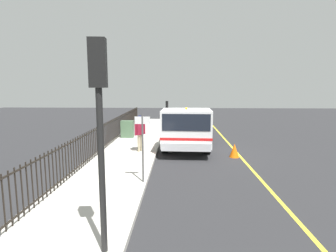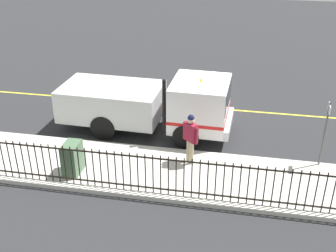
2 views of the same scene
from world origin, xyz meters
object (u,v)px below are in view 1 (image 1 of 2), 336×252
(traffic_light_near, at_px, (99,105))
(street_sign, at_px, (143,140))
(work_truck, at_px, (186,125))
(traffic_cone, at_px, (234,150))
(utility_cabinet, at_px, (127,129))
(worker_standing, at_px, (140,129))

(traffic_light_near, xyz_separation_m, street_sign, (-0.25, -3.80, -1.40))
(work_truck, relative_size, traffic_cone, 10.32)
(work_truck, height_order, utility_cabinet, work_truck)
(traffic_light_near, relative_size, street_sign, 1.75)
(work_truck, distance_m, worker_standing, 2.79)
(utility_cabinet, distance_m, street_sign, 8.15)
(worker_standing, relative_size, street_sign, 0.78)
(traffic_cone, distance_m, street_sign, 5.54)
(worker_standing, distance_m, street_sign, 4.32)
(utility_cabinet, bearing_deg, traffic_cone, 145.36)
(worker_standing, relative_size, utility_cabinet, 1.70)
(work_truck, bearing_deg, worker_standing, 36.90)
(utility_cabinet, relative_size, street_sign, 0.46)
(street_sign, bearing_deg, work_truck, -105.21)
(worker_standing, bearing_deg, traffic_cone, -55.04)
(work_truck, height_order, traffic_light_near, traffic_light_near)
(work_truck, bearing_deg, traffic_light_near, 81.07)
(worker_standing, relative_size, traffic_cone, 2.75)
(traffic_light_near, distance_m, traffic_cone, 9.04)
(utility_cabinet, distance_m, traffic_cone, 7.05)
(worker_standing, xyz_separation_m, street_sign, (-0.70, 4.25, 0.33))
(work_truck, relative_size, utility_cabinet, 6.37)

